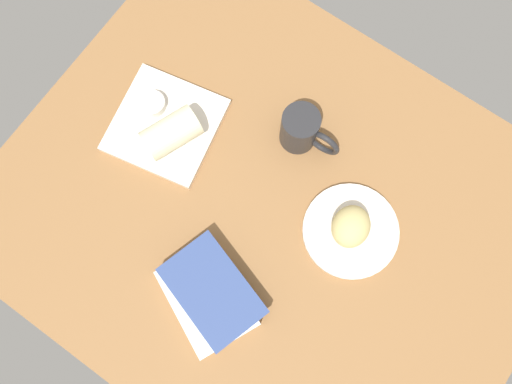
{
  "coord_description": "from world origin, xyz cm",
  "views": [
    {
      "loc": [
        7.96,
        -17.41,
        105.23
      ],
      "look_at": [
        -4.92,
        1.06,
        7.0
      ],
      "focal_mm": 35.3,
      "sensor_mm": 36.0,
      "label": 1
    }
  ],
  "objects": [
    {
      "name": "dining_table",
      "position": [
        0.0,
        0.0,
        2.0
      ],
      "size": [
        110.0,
        90.0,
        4.0
      ],
      "primitive_type": "cube",
      "color": "olive",
      "rests_on": "ground"
    },
    {
      "name": "round_plate",
      "position": [
        15.03,
        5.78,
        4.7
      ],
      "size": [
        19.44,
        19.44,
        1.4
      ],
      "primitive_type": "cylinder",
      "color": "silver",
      "rests_on": "dining_table"
    },
    {
      "name": "scone_pastry",
      "position": [
        14.37,
        5.73,
        8.39
      ],
      "size": [
        8.79,
        9.76,
        5.99
      ],
      "primitive_type": "ellipsoid",
      "rotation": [
        0.0,
        0.0,
        1.74
      ],
      "color": "tan",
      "rests_on": "round_plate"
    },
    {
      "name": "square_plate",
      "position": [
        -29.24,
        2.45,
        4.8
      ],
      "size": [
        24.68,
        24.68,
        1.6
      ],
      "primitive_type": "cube",
      "rotation": [
        0.0,
        0.0,
        0.19
      ],
      "color": "silver",
      "rests_on": "dining_table"
    },
    {
      "name": "sauce_cup",
      "position": [
        -33.6,
        4.29,
        6.77
      ],
      "size": [
        5.43,
        5.43,
        2.17
      ],
      "color": "silver",
      "rests_on": "square_plate"
    },
    {
      "name": "breakfast_wrap",
      "position": [
        -25.76,
        0.98,
        8.94
      ],
      "size": [
        10.48,
        13.07,
        6.68
      ],
      "primitive_type": "cylinder",
      "rotation": [
        1.57,
        0.0,
        2.75
      ],
      "color": "beige",
      "rests_on": "square_plate"
    },
    {
      "name": "book_stack",
      "position": [
        -0.73,
        -20.64,
        6.34
      ],
      "size": [
        22.8,
        20.75,
        4.7
      ],
      "color": "silver",
      "rests_on": "dining_table"
    },
    {
      "name": "coffee_mug",
      "position": [
        -4.43,
        16.45,
        9.28
      ],
      "size": [
        13.14,
        7.71,
        10.36
      ],
      "color": "#262628",
      "rests_on": "dining_table"
    }
  ]
}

